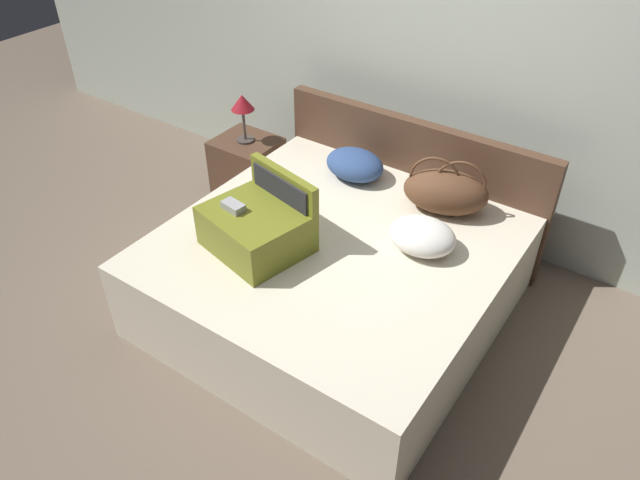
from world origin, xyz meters
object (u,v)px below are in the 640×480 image
at_px(table_lamp, 243,106).
at_px(duffel_bag, 446,191).
at_px(nightstand, 248,171).
at_px(pillow_near_headboard, 355,165).
at_px(pillow_center_head, 422,236).
at_px(hard_case_large, 257,226).
at_px(bed, 333,277).

bearing_deg(table_lamp, duffel_bag, -0.43).
xyz_separation_m(duffel_bag, nightstand, (-1.57, 0.01, -0.40)).
distance_m(pillow_near_headboard, pillow_center_head, 0.83).
bearing_deg(hard_case_large, nightstand, 146.46).
height_order(duffel_bag, pillow_near_headboard, duffel_bag).
xyz_separation_m(pillow_center_head, nightstand, (-1.63, 0.42, -0.35)).
distance_m(nightstand, table_lamp, 0.53).
xyz_separation_m(bed, pillow_center_head, (0.43, 0.23, 0.35)).
xyz_separation_m(bed, duffel_bag, (0.37, 0.64, 0.40)).
height_order(duffel_bag, nightstand, duffel_bag).
xyz_separation_m(hard_case_large, duffel_bag, (0.69, 0.91, -0.01)).
relative_size(hard_case_large, duffel_bag, 1.07).
distance_m(duffel_bag, table_lamp, 1.57).
xyz_separation_m(hard_case_large, pillow_near_headboard, (0.05, 0.93, -0.05)).
relative_size(duffel_bag, pillow_center_head, 1.52).
bearing_deg(hard_case_large, bed, 52.73).
xyz_separation_m(hard_case_large, nightstand, (-0.88, 0.92, -0.41)).
bearing_deg(pillow_near_headboard, table_lamp, -179.31).
bearing_deg(pillow_near_headboard, duffel_bag, -2.03).
xyz_separation_m(hard_case_large, pillow_center_head, (0.76, 0.50, -0.06)).
bearing_deg(hard_case_large, pillow_center_head, 46.28).
height_order(pillow_center_head, table_lamp, table_lamp).
distance_m(duffel_bag, nightstand, 1.62).
distance_m(hard_case_large, table_lamp, 1.28).
distance_m(bed, hard_case_large, 0.58).
bearing_deg(duffel_bag, nightstand, 179.57).
distance_m(pillow_near_headboard, nightstand, 0.99).
bearing_deg(pillow_near_headboard, pillow_center_head, -31.53).
xyz_separation_m(pillow_near_headboard, nightstand, (-0.92, -0.01, -0.36)).
xyz_separation_m(bed, hard_case_large, (-0.32, -0.27, 0.40)).
relative_size(pillow_near_headboard, nightstand, 0.78).
relative_size(pillow_near_headboard, pillow_center_head, 1.07).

